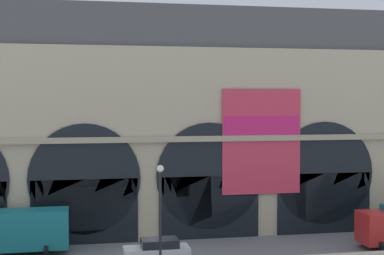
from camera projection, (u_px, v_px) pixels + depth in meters
name	position (u px, v px, depth m)	size (l,w,h in m)	color
station_building	(145.00, 125.00, 46.24)	(49.80, 4.90, 18.31)	#BCAD8C
box_truck_midwest	(16.00, 231.00, 40.43)	(7.50, 2.91, 3.12)	#ADB2B7
car_center	(157.00, 250.00, 38.68)	(4.40, 2.22, 1.55)	white
street_lamp_quayside	(160.00, 206.00, 35.09)	(0.44, 0.44, 6.90)	black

